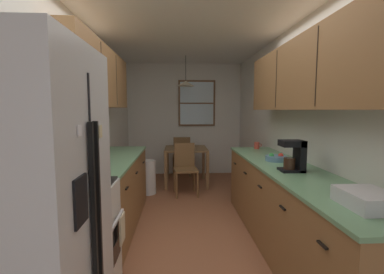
% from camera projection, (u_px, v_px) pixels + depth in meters
% --- Properties ---
extents(ground_plane, '(12.00, 12.00, 0.00)m').
position_uv_depth(ground_plane, '(190.00, 217.00, 3.76)').
color(ground_plane, '#995B3D').
extents(wall_left, '(0.10, 9.00, 2.55)m').
position_uv_depth(wall_left, '(88.00, 127.00, 3.56)').
color(wall_left, silver).
rests_on(wall_left, ground).
extents(wall_right, '(0.10, 9.00, 2.55)m').
position_uv_depth(wall_right, '(287.00, 126.00, 3.70)').
color(wall_right, silver).
rests_on(wall_right, ground).
extents(wall_back, '(4.40, 0.10, 2.55)m').
position_uv_depth(wall_back, '(185.00, 119.00, 6.26)').
color(wall_back, silver).
rests_on(wall_back, ground).
extents(ceiling_slab, '(4.40, 9.00, 0.08)m').
position_uv_depth(ceiling_slab, '(190.00, 26.00, 3.50)').
color(ceiling_slab, white).
extents(refrigerator, '(0.72, 0.78, 1.83)m').
position_uv_depth(refrigerator, '(24.00, 225.00, 1.36)').
color(refrigerator, silver).
rests_on(refrigerator, ground).
extents(stove_range, '(0.66, 0.58, 1.10)m').
position_uv_depth(stove_range, '(73.00, 241.00, 2.10)').
color(stove_range, white).
rests_on(stove_range, ground).
extents(microwave_over_range, '(0.39, 0.57, 0.34)m').
position_uv_depth(microwave_over_range, '(50.00, 85.00, 1.98)').
color(microwave_over_range, white).
extents(counter_left, '(0.64, 2.07, 0.90)m').
position_uv_depth(counter_left, '(113.00, 192.00, 3.42)').
color(counter_left, olive).
rests_on(counter_left, ground).
extents(upper_cabinets_left, '(0.33, 2.15, 0.71)m').
position_uv_depth(upper_cabinets_left, '(96.00, 77.00, 3.22)').
color(upper_cabinets_left, olive).
extents(counter_right, '(0.64, 3.06, 0.90)m').
position_uv_depth(counter_right, '(288.00, 209.00, 2.84)').
color(counter_right, olive).
rests_on(counter_right, ground).
extents(upper_cabinets_right, '(0.33, 2.74, 0.71)m').
position_uv_depth(upper_cabinets_right, '(309.00, 74.00, 2.66)').
color(upper_cabinets_right, olive).
extents(dining_table, '(0.84, 0.85, 0.74)m').
position_uv_depth(dining_table, '(186.00, 154.00, 5.39)').
color(dining_table, brown).
rests_on(dining_table, ground).
extents(dining_chair_near, '(0.44, 0.44, 0.90)m').
position_uv_depth(dining_chair_near, '(185.00, 166.00, 4.77)').
color(dining_chair_near, brown).
rests_on(dining_chair_near, ground).
extents(dining_chair_far, '(0.41, 0.41, 0.90)m').
position_uv_depth(dining_chair_far, '(182.00, 154.00, 6.02)').
color(dining_chair_far, brown).
rests_on(dining_chair_far, ground).
extents(pendant_light, '(0.34, 0.34, 0.59)m').
position_uv_depth(pendant_light, '(186.00, 83.00, 5.25)').
color(pendant_light, black).
extents(back_window, '(0.85, 0.05, 1.05)m').
position_uv_depth(back_window, '(197.00, 103.00, 6.17)').
color(back_window, brown).
extents(trash_bin, '(0.28, 0.28, 0.60)m').
position_uv_depth(trash_bin, '(148.00, 177.00, 4.78)').
color(trash_bin, white).
rests_on(trash_bin, ground).
extents(storage_canister, '(0.12, 0.12, 0.17)m').
position_uv_depth(storage_canister, '(93.00, 162.00, 2.64)').
color(storage_canister, '#265999').
rests_on(storage_canister, counter_left).
extents(dish_towel, '(0.02, 0.16, 0.24)m').
position_uv_depth(dish_towel, '(122.00, 228.00, 2.27)').
color(dish_towel, beige).
extents(coffee_maker, '(0.22, 0.18, 0.31)m').
position_uv_depth(coffee_maker, '(295.00, 155.00, 2.61)').
color(coffee_maker, black).
rests_on(coffee_maker, counter_right).
extents(mug_by_coffeemaker, '(0.12, 0.08, 0.10)m').
position_uv_depth(mug_by_coffeemaker, '(257.00, 145.00, 4.14)').
color(mug_by_coffeemaker, '#BF3F33').
rests_on(mug_by_coffeemaker, counter_right).
extents(fruit_bowl, '(0.25, 0.25, 0.09)m').
position_uv_depth(fruit_bowl, '(276.00, 158.00, 3.15)').
color(fruit_bowl, '#597F9E').
rests_on(fruit_bowl, counter_right).
extents(dish_rack, '(0.28, 0.34, 0.10)m').
position_uv_depth(dish_rack, '(368.00, 199.00, 1.65)').
color(dish_rack, silver).
rests_on(dish_rack, counter_right).
extents(table_serving_bowl, '(0.22, 0.22, 0.06)m').
position_uv_depth(table_serving_bowl, '(182.00, 147.00, 5.33)').
color(table_serving_bowl, '#4C7299').
rests_on(table_serving_bowl, dining_table).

